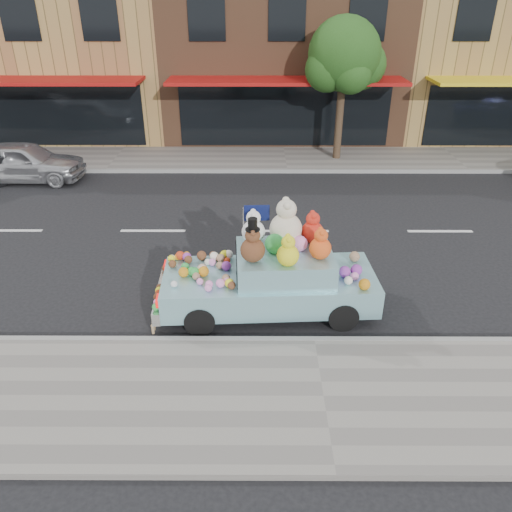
{
  "coord_description": "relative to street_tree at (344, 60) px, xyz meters",
  "views": [
    {
      "loc": [
        -1.08,
        -12.57,
        5.95
      ],
      "look_at": [
        -1.11,
        -3.8,
        1.25
      ],
      "focal_mm": 35.0,
      "sensor_mm": 36.0,
      "label": 1
    }
  ],
  "objects": [
    {
      "name": "far_sidewalk",
      "position": [
        -2.03,
        -0.05,
        -3.63
      ],
      "size": [
        60.0,
        3.0,
        0.12
      ],
      "primitive_type": "cube",
      "color": "gray",
      "rests_on": "ground"
    },
    {
      "name": "art_car",
      "position": [
        -2.83,
        -10.35,
        -2.88
      ],
      "size": [
        4.57,
        1.98,
        2.32
      ],
      "rotation": [
        0.0,
        0.0,
        0.05
      ],
      "color": "black",
      "rests_on": "ground"
    },
    {
      "name": "far_kerb",
      "position": [
        -2.03,
        -1.55,
        -3.63
      ],
      "size": [
        60.0,
        0.12,
        0.13
      ],
      "primitive_type": "cube",
      "color": "gray",
      "rests_on": "ground"
    },
    {
      "name": "car_silver",
      "position": [
        -11.19,
        -2.43,
        -3.01
      ],
      "size": [
        4.08,
        1.74,
        1.37
      ],
      "primitive_type": "imported",
      "rotation": [
        0.0,
        0.0,
        1.54
      ],
      "color": "#BABABF",
      "rests_on": "ground"
    },
    {
      "name": "storefront_mid",
      "position": [
        -2.03,
        5.42,
        -0.05
      ],
      "size": [
        10.0,
        9.8,
        7.3
      ],
      "color": "brown",
      "rests_on": "ground"
    },
    {
      "name": "storefront_left",
      "position": [
        -12.03,
        5.42,
        -0.05
      ],
      "size": [
        10.0,
        9.8,
        7.3
      ],
      "color": "#A28044",
      "rests_on": "ground"
    },
    {
      "name": "storefront_right",
      "position": [
        7.97,
        5.42,
        -0.05
      ],
      "size": [
        10.0,
        9.8,
        7.3
      ],
      "color": "#A28044",
      "rests_on": "ground"
    },
    {
      "name": "near_kerb",
      "position": [
        -2.03,
        -11.55,
        -3.63
      ],
      "size": [
        60.0,
        0.12,
        0.13
      ],
      "primitive_type": "cube",
      "color": "gray",
      "rests_on": "ground"
    },
    {
      "name": "near_sidewalk",
      "position": [
        -2.03,
        -13.05,
        -3.63
      ],
      "size": [
        60.0,
        3.0,
        0.12
      ],
      "primitive_type": "cube",
      "color": "gray",
      "rests_on": "ground"
    },
    {
      "name": "ground",
      "position": [
        -2.03,
        -6.55,
        -3.69
      ],
      "size": [
        120.0,
        120.0,
        0.0
      ],
      "primitive_type": "plane",
      "color": "black",
      "rests_on": "ground"
    },
    {
      "name": "street_tree",
      "position": [
        0.0,
        0.0,
        0.0
      ],
      "size": [
        3.0,
        2.7,
        5.22
      ],
      "color": "#38281C",
      "rests_on": "ground"
    }
  ]
}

